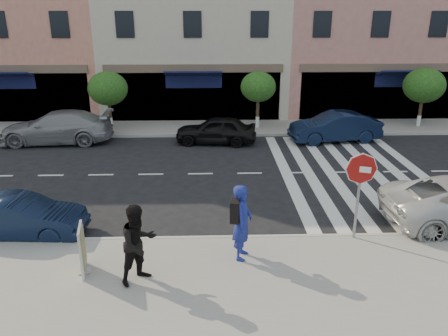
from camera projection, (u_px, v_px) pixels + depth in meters
ground at (198, 218)px, 13.90m from camera, size 120.00×120.00×0.00m
sidewalk_near at (194, 286)px, 10.35m from camera, size 60.00×4.50×0.15m
sidewalk_far at (203, 128)px, 24.21m from camera, size 60.00×3.00×0.15m
building_centre at (195, 22)px, 27.98m from camera, size 11.00×9.00×11.00m
building_east_mid at (382, 6)px, 27.98m from camera, size 13.00×9.00×13.00m
street_tree_wb at (108, 89)px, 23.12m from camera, size 2.10×2.10×3.06m
street_tree_c at (258, 87)px, 23.33m from camera, size 1.90×1.90×3.04m
street_tree_ea at (424, 86)px, 23.58m from camera, size 2.20×2.20×3.19m
stop_sign at (360, 177)px, 11.79m from camera, size 0.84×0.34×2.53m
photographer at (242, 222)px, 11.11m from camera, size 0.64×0.83×2.02m
walker at (138, 244)px, 10.15m from camera, size 1.20×1.19×1.95m
poster_board at (83, 250)px, 10.59m from camera, size 0.34×0.81×1.24m
car_near_mid at (20, 217)px, 12.61m from camera, size 3.75×1.46×1.22m
car_far_left at (56, 127)px, 21.56m from camera, size 5.49×2.41×1.57m
car_far_mid at (216, 130)px, 21.50m from camera, size 4.12×2.06×1.35m
car_far_right at (335, 127)px, 21.81m from camera, size 4.64×2.13×1.47m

